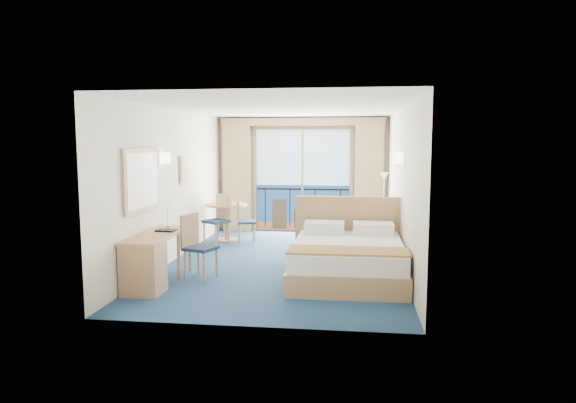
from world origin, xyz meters
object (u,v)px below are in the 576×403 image
object	(u,v)px
round_table	(226,213)
table_chair_a	(243,218)
nightstand	(384,242)
floor_lamp	(384,188)
bed	(348,258)
desk	(147,262)
table_chair_b	(220,217)
desk_chair	(196,242)
armchair	(354,228)

from	to	relation	value
round_table	table_chair_a	xyz separation A→B (m)	(0.38, -0.08, -0.10)
nightstand	floor_lamp	bearing A→B (deg)	86.82
floor_lamp	round_table	bearing A→B (deg)	-165.19
bed	desk	world-z (taller)	bed
floor_lamp	nightstand	bearing A→B (deg)	-93.18
table_chair_b	desk_chair	bearing A→B (deg)	-49.92
armchair	desk_chair	xyz separation A→B (m)	(-2.45, -3.04, 0.23)
nightstand	floor_lamp	world-z (taller)	floor_lamp
nightstand	desk_chair	distance (m)	3.55
bed	nightstand	xyz separation A→B (m)	(0.64, 1.61, -0.05)
table_chair_a	table_chair_b	distance (m)	0.53
desk	desk_chair	distance (m)	0.93
bed	desk	bearing A→B (deg)	-159.71
round_table	table_chair_b	size ratio (longest dim) A/B	0.87
bed	round_table	world-z (taller)	bed
floor_lamp	round_table	size ratio (longest dim) A/B	1.62
round_table	desk_chair	bearing A→B (deg)	-84.89
bed	armchair	bearing A→B (deg)	88.07
desk_chair	desk	bearing A→B (deg)	166.78
floor_lamp	table_chair_a	world-z (taller)	floor_lamp
bed	floor_lamp	xyz separation A→B (m)	(0.75, 3.65, 0.77)
nightstand	table_chair_b	xyz separation A→B (m)	(-3.31, 0.76, 0.30)
bed	round_table	xyz separation A→B (m)	(-2.62, 2.76, 0.28)
armchair	round_table	world-z (taller)	round_table
desk	desk_chair	world-z (taller)	desk_chair
bed	table_chair_a	world-z (taller)	bed
floor_lamp	table_chair_b	world-z (taller)	floor_lamp
round_table	armchair	bearing A→B (deg)	0.34
round_table	desk	bearing A→B (deg)	-93.16
floor_lamp	round_table	world-z (taller)	floor_lamp
bed	armchair	distance (m)	2.78
bed	desk	size ratio (longest dim) A/B	1.37
bed	table_chair_a	distance (m)	3.50
floor_lamp	table_chair_b	xyz separation A→B (m)	(-3.42, -1.28, -0.52)
nightstand	round_table	xyz separation A→B (m)	(-3.26, 1.15, 0.33)
nightstand	armchair	distance (m)	1.29
armchair	floor_lamp	xyz separation A→B (m)	(0.66, 0.88, 0.76)
desk	armchair	bearing A→B (deg)	52.55
bed	armchair	size ratio (longest dim) A/B	3.02
table_chair_b	round_table	bearing A→B (deg)	116.77
round_table	table_chair_a	bearing A→B (deg)	-12.10
desk_chair	table_chair_a	world-z (taller)	desk_chair
bed	desk_chair	world-z (taller)	bed
nightstand	round_table	size ratio (longest dim) A/B	0.63
nightstand	table_chair_b	distance (m)	3.41
desk	table_chair_b	world-z (taller)	table_chair_b
nightstand	bed	bearing A→B (deg)	-111.67
armchair	floor_lamp	distance (m)	1.34
bed	round_table	distance (m)	3.82
table_chair_a	desk_chair	bearing A→B (deg)	162.68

